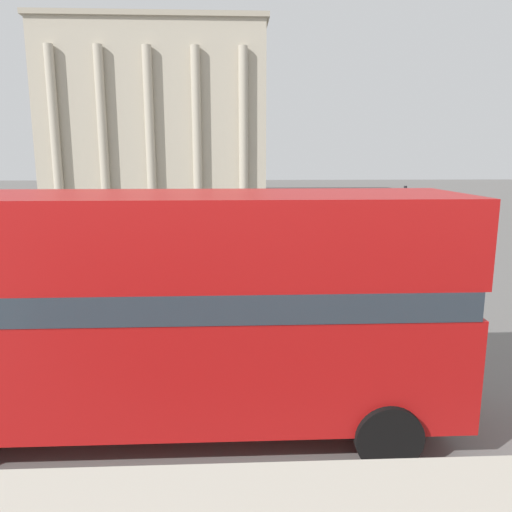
# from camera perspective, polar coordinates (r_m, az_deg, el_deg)

# --- Properties ---
(double_decker_bus) EXTENTS (10.05, 2.70, 4.18)m
(double_decker_bus) POSITION_cam_1_polar(r_m,az_deg,el_deg) (8.54, -11.14, -5.45)
(double_decker_bus) COLOR black
(double_decker_bus) RESTS_ON ground_plane
(plaza_building_left) EXTENTS (23.31, 12.75, 18.19)m
(plaza_building_left) POSITION_cam_1_polar(r_m,az_deg,el_deg) (57.08, -11.11, 15.49)
(plaza_building_left) COLOR #B2A893
(plaza_building_left) RESTS_ON ground_plane
(traffic_light_near) EXTENTS (0.42, 0.24, 3.34)m
(traffic_light_near) POSITION_cam_1_polar(r_m,az_deg,el_deg) (12.77, 4.38, -0.29)
(traffic_light_near) COLOR black
(traffic_light_near) RESTS_ON ground_plane
(traffic_light_mid) EXTENTS (0.42, 0.24, 3.69)m
(traffic_light_mid) POSITION_cam_1_polar(r_m,az_deg,el_deg) (19.63, 16.72, 3.98)
(traffic_light_mid) COLOR black
(traffic_light_mid) RESTS_ON ground_plane
(pedestrian_red) EXTENTS (0.32, 0.32, 1.68)m
(pedestrian_red) POSITION_cam_1_polar(r_m,az_deg,el_deg) (28.63, 19.41, 3.07)
(pedestrian_red) COLOR #282B33
(pedestrian_red) RESTS_ON ground_plane
(pedestrian_black) EXTENTS (0.32, 0.32, 1.63)m
(pedestrian_black) POSITION_cam_1_polar(r_m,az_deg,el_deg) (35.03, 10.14, 4.89)
(pedestrian_black) COLOR #282B33
(pedestrian_black) RESTS_ON ground_plane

